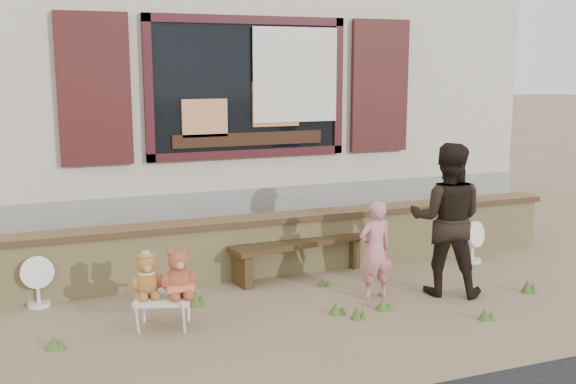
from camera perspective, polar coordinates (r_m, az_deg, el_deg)
name	(u,v)px	position (r m, az deg, el deg)	size (l,w,h in m)	color
ground	(310,300)	(6.82, 1.83, -9.16)	(80.00, 80.00, 0.00)	brown
shopfront	(198,86)	(10.70, -7.59, 8.86)	(8.04, 5.13, 4.00)	#C1B59C
brick_wall	(275,243)	(7.61, -1.09, -4.37)	(7.10, 0.36, 0.67)	tan
bench	(298,250)	(7.51, 0.89, -4.90)	(1.64, 0.62, 0.41)	#312311
folding_chair	(163,299)	(6.17, -10.51, -8.89)	(0.59, 0.55, 0.29)	beige
teddy_bear_left	(147,274)	(6.12, -11.89, -6.83)	(0.30, 0.26, 0.40)	brown
teddy_bear_right	(178,272)	(6.07, -9.28, -6.68)	(0.33, 0.28, 0.45)	brown
child	(375,250)	(6.80, 7.39, -4.88)	(0.36, 0.24, 1.00)	#D27E88
adult	(447,219)	(7.01, 13.29, -2.26)	(0.76, 0.59, 1.56)	black
fan_left	(37,281)	(7.02, -20.45, -7.07)	(0.32, 0.22, 0.51)	silver
fan_right	(473,241)	(8.33, 15.39, -4.06)	(0.33, 0.21, 0.51)	white
grass_tufts	(378,303)	(6.63, 7.65, -9.28)	(5.50, 1.56, 0.16)	#3E5823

